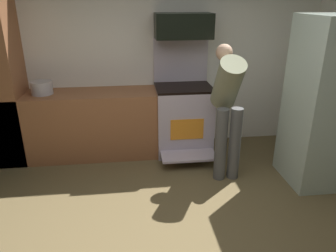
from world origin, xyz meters
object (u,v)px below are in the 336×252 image
Objects in this scene: microwave at (183,26)px; refrigerator at (332,104)px; oven_range at (183,116)px; person_cook at (227,103)px; stock_pot at (42,88)px.

refrigerator is at bearing -35.40° from microwave.
oven_range is 0.92m from person_cook.
oven_range is 2.12× the size of microwave.
stock_pot is at bearing -177.53° from microwave.
oven_range is at bearing 146.94° from refrigerator.
stock_pot is (-3.38, 1.01, 0.03)m from refrigerator.
stock_pot is at bearing 163.45° from refrigerator.
oven_range is at bearing -90.00° from microwave.
oven_range is 0.82× the size of refrigerator.
microwave reaches higher than oven_range.
microwave is 2.03m from refrigerator.
refrigerator is (1.53, -0.99, 0.44)m from oven_range.
microwave reaches higher than stock_pot.
stock_pot is (-1.86, 0.01, 0.47)m from oven_range.
person_cook is (-1.13, 0.27, -0.03)m from refrigerator.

